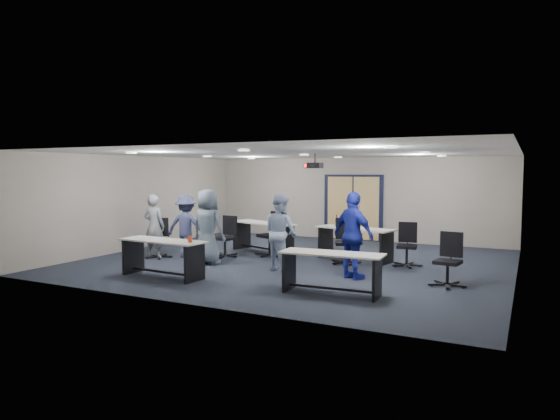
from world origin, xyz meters
The scene contains 25 objects.
floor centered at (0.00, 0.00, 0.00)m, with size 10.00×10.00×0.00m, color #1C202C.
back_wall centered at (0.00, 4.50, 1.35)m, with size 10.00×0.04×2.70m, color gray.
front_wall centered at (0.00, -4.50, 1.35)m, with size 10.00×0.04×2.70m, color gray.
left_wall centered at (-5.00, 0.00, 1.35)m, with size 0.04×9.00×2.70m, color gray.
right_wall centered at (5.00, 0.00, 1.35)m, with size 0.04×9.00×2.70m, color gray.
ceiling centered at (0.00, 0.00, 2.70)m, with size 10.00×9.00×0.04m, color silver.
double_door centered at (0.00, 4.46, 1.05)m, with size 2.00×0.07×2.20m.
exit_sign centered at (-1.60, 4.44, 2.45)m, with size 0.32×0.07×0.18m.
ceiling_projector centered at (0.30, 0.50, 2.40)m, with size 0.35×0.32×0.37m.
ceiling_can_lights centered at (0.00, 0.25, 2.67)m, with size 6.24×5.74×0.02m, color white, non-canonical shape.
table_front_left centered at (-1.73, -2.97, 0.55)m, with size 2.01×0.78×0.93m.
table_front_right centered at (2.00, -2.74, 0.52)m, with size 1.93×0.73×0.77m.
table_back_left centered at (-1.44, 0.90, 0.57)m, with size 2.17×1.34×0.83m.
table_back_right centered at (1.25, 0.85, 0.57)m, with size 2.14×1.15×1.13m.
chair_back_a centered at (-1.95, -0.23, 0.54)m, with size 0.67×0.67×1.07m, color black, non-canonical shape.
chair_back_b centered at (-0.99, 0.47, 0.59)m, with size 0.74×0.74×1.18m, color black, non-canonical shape.
chair_back_c centered at (1.22, 0.25, 0.55)m, with size 0.69×0.69×1.10m, color black, non-canonical shape.
chair_back_d centered at (2.63, 0.57, 0.52)m, with size 0.65×0.65×1.04m, color black, non-canonical shape.
chair_loose_left centered at (-3.40, -1.16, 0.52)m, with size 0.65×0.65×1.03m, color black, non-canonical shape.
chair_loose_right centered at (3.81, -1.15, 0.53)m, with size 0.66×0.66×1.06m, color black, non-canonical shape.
person_gray centered at (-3.52, -1.18, 0.83)m, with size 0.60×0.40×1.66m, color gray.
person_plaid centered at (-1.77, -1.27, 0.91)m, with size 0.89×0.58×1.82m, color #4D5A69.
person_lightblue centered at (0.16, -1.16, 0.87)m, with size 0.84×0.66×1.74m, color #9CADCE.
person_navy centered at (1.94, -1.31, 0.92)m, with size 1.07×0.45×1.83m, color #1C269B.
person_back centered at (-2.84, -0.71, 0.82)m, with size 1.05×0.61×1.63m, color #363C62.
Camera 1 is at (5.21, -11.21, 2.24)m, focal length 32.00 mm.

